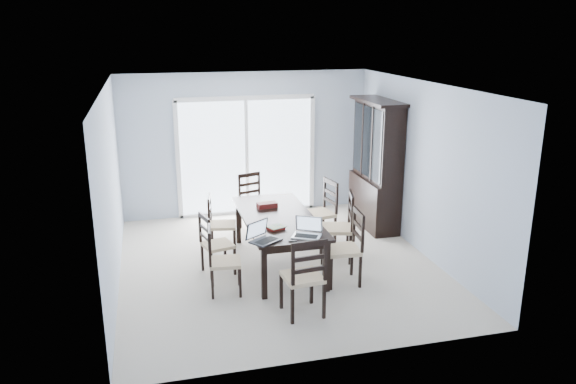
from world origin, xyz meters
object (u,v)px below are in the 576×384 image
object	(u,v)px
chair_right_mid	(343,219)
hot_tub	(197,176)
chair_end_far	(252,195)
china_hutch	(376,166)
dining_table	(278,221)
chair_left_near	(218,253)
laptop_dark	(266,237)
chair_left_far	(217,217)
chair_end_near	(306,269)
laptop_silver	(306,233)
cell_phone	(293,241)
chair_left_mid	(212,238)
chair_right_near	(350,239)
chair_right_far	(324,205)
game_box	(267,205)

from	to	relation	value
chair_right_mid	hot_tub	xyz separation A→B (m)	(-1.79, 3.64, -0.15)
chair_end_far	china_hutch	bearing A→B (deg)	152.73
dining_table	chair_left_near	world-z (taller)	chair_left_near
china_hutch	laptop_dark	size ratio (longest dim) A/B	4.92
chair_left_far	chair_right_mid	xyz separation A→B (m)	(1.77, -0.78, 0.08)
china_hutch	chair_end_near	bearing A→B (deg)	-125.99
chair_end_near	chair_end_far	distance (m)	3.22
laptop_silver	hot_tub	size ratio (longest dim) A/B	0.21
dining_table	cell_phone	size ratio (longest dim) A/B	21.14
chair_left_mid	chair_right_near	world-z (taller)	chair_right_near
laptop_dark	chair_left_far	bearing A→B (deg)	69.35
chair_left_near	chair_right_mid	world-z (taller)	chair_right_mid
dining_table	chair_right_mid	xyz separation A→B (m)	(0.97, -0.04, -0.04)
chair_left_mid	chair_end_far	world-z (taller)	chair_end_far
chair_right_near	laptop_dark	world-z (taller)	chair_right_near
chair_right_near	chair_end_near	size ratio (longest dim) A/B	0.99
chair_right_far	chair_end_far	world-z (taller)	chair_right_far
chair_end_near	chair_end_far	size ratio (longest dim) A/B	1.06
laptop_silver	hot_tub	xyz separation A→B (m)	(-0.99, 4.50, -0.33)
dining_table	chair_end_near	distance (m)	1.60
chair_right_far	chair_left_far	bearing A→B (deg)	78.96
chair_left_near	chair_left_far	world-z (taller)	chair_left_near
chair_end_far	game_box	distance (m)	1.21
china_hutch	cell_phone	world-z (taller)	china_hutch
chair_right_far	game_box	distance (m)	1.06
chair_left_near	cell_phone	bearing A→B (deg)	77.90
dining_table	china_hutch	bearing A→B (deg)	31.71
china_hutch	chair_right_far	distance (m)	1.28
chair_left_mid	chair_left_far	world-z (taller)	chair_left_far
chair_left_mid	cell_phone	bearing A→B (deg)	31.05
hot_tub	chair_right_mid	bearing A→B (deg)	-63.80
chair_right_mid	laptop_dark	size ratio (longest dim) A/B	2.67
china_hutch	chair_left_near	bearing A→B (deg)	-146.94
cell_phone	chair_end_near	bearing A→B (deg)	-83.12
dining_table	chair_right_far	distance (m)	1.19
chair_right_mid	hot_tub	bearing A→B (deg)	40.79
chair_right_near	china_hutch	bearing A→B (deg)	-26.56
chair_end_near	game_box	xyz separation A→B (m)	(-0.02, 2.03, 0.16)
chair_end_far	hot_tub	xyz separation A→B (m)	(-0.75, 1.98, -0.11)
chair_left_mid	chair_left_near	bearing A→B (deg)	-13.23
chair_left_near	hot_tub	distance (m)	4.29
chair_end_far	cell_phone	world-z (taller)	chair_end_far
chair_right_near	laptop_dark	distance (m)	1.20
chair_left_near	chair_end_far	size ratio (longest dim) A/B	0.94
laptop_silver	chair_end_far	bearing A→B (deg)	124.02
chair_left_near	game_box	xyz separation A→B (m)	(0.89, 1.12, 0.23)
cell_phone	laptop_silver	bearing A→B (deg)	32.01
chair_end_near	laptop_silver	distance (m)	0.75
chair_end_near	laptop_dark	size ratio (longest dim) A/B	2.64
chair_end_near	hot_tub	size ratio (longest dim) A/B	0.58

